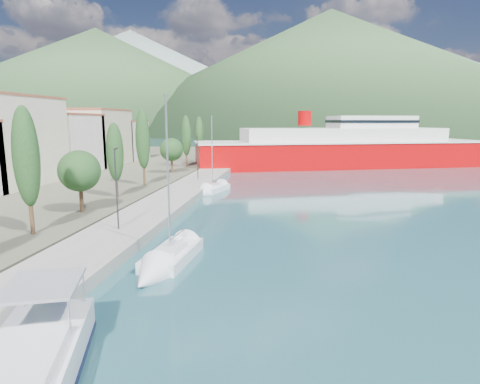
# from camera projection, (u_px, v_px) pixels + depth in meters

# --- Properties ---
(ground) EXTENTS (1400.00, 1400.00, 0.00)m
(ground) POSITION_uv_depth(u_px,v_px,m) (279.00, 148.00, 134.53)
(ground) COLOR #25535B
(quay) EXTENTS (5.00, 88.00, 0.80)m
(quay) POSITION_uv_depth(u_px,v_px,m) (172.00, 199.00, 43.72)
(quay) COLOR gray
(quay) RESTS_ON ground
(hills_far) EXTENTS (1480.00, 900.00, 180.00)m
(hills_far) POSITION_uv_depth(u_px,v_px,m) (384.00, 74.00, 591.30)
(hills_far) COLOR gray
(hills_far) RESTS_ON ground
(hills_near) EXTENTS (1010.00, 520.00, 115.00)m
(hills_near) POSITION_uv_depth(u_px,v_px,m) (397.00, 76.00, 360.62)
(hills_near) COLOR #34552F
(hills_near) RESTS_ON ground
(town_buildings) EXTENTS (9.20, 69.20, 11.30)m
(town_buildings) POSITION_uv_depth(u_px,v_px,m) (35.00, 144.00, 56.30)
(town_buildings) COLOR beige
(town_buildings) RESTS_ON land_strip
(tree_row) EXTENTS (3.66, 65.27, 9.56)m
(tree_row) POSITION_uv_depth(u_px,v_px,m) (138.00, 149.00, 48.90)
(tree_row) COLOR #47301E
(tree_row) RESTS_ON land_strip
(lamp_posts) EXTENTS (0.15, 45.70, 6.06)m
(lamp_posts) POSITION_uv_depth(u_px,v_px,m) (130.00, 181.00, 32.05)
(lamp_posts) COLOR #2D2D33
(lamp_posts) RESTS_ON quay
(sailboat_near) EXTENTS (2.95, 8.02, 11.29)m
(sailboat_near) POSITION_uv_depth(u_px,v_px,m) (161.00, 266.00, 23.82)
(sailboat_near) COLOR silver
(sailboat_near) RESTS_ON ground
(sailboat_mid) EXTENTS (4.15, 7.40, 10.37)m
(sailboat_mid) POSITION_uv_depth(u_px,v_px,m) (207.00, 191.00, 49.47)
(sailboat_mid) COLOR silver
(sailboat_mid) RESTS_ON ground
(ferry) EXTENTS (57.71, 28.23, 11.26)m
(ferry) POSITION_uv_depth(u_px,v_px,m) (343.00, 149.00, 78.22)
(ferry) COLOR #AB0305
(ferry) RESTS_ON ground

